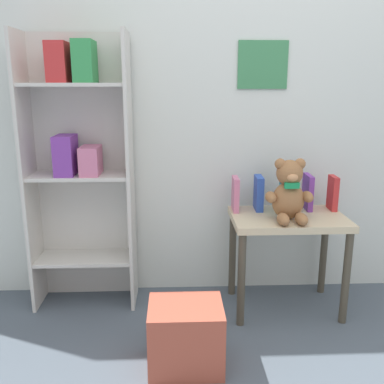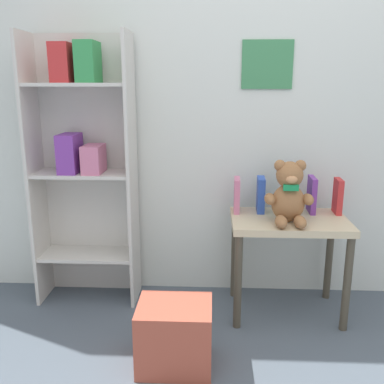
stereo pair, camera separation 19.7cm
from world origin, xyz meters
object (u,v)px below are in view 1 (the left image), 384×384
(display_table, at_px, (288,232))
(book_standing_blue, at_px, (259,193))
(teddy_bear, at_px, (289,192))
(bookshelf_side, at_px, (80,157))
(book_standing_teal, at_px, (285,191))
(book_standing_red, at_px, (333,193))
(book_standing_purple, at_px, (308,192))
(storage_bin, at_px, (186,336))
(book_standing_pink, at_px, (235,194))

(display_table, distance_m, book_standing_blue, 0.26)
(teddy_bear, bearing_deg, bookshelf_side, 168.82)
(book_standing_teal, relative_size, book_standing_red, 1.15)
(display_table, bearing_deg, bookshelf_side, 172.36)
(book_standing_blue, bearing_deg, book_standing_purple, 2.64)
(book_standing_teal, height_order, storage_bin, book_standing_teal)
(bookshelf_side, distance_m, book_standing_pink, 0.86)
(storage_bin, bearing_deg, teddy_bear, 38.09)
(book_standing_red, height_order, storage_bin, book_standing_red)
(bookshelf_side, height_order, book_standing_teal, bookshelf_side)
(display_table, distance_m, book_standing_red, 0.34)
(teddy_bear, relative_size, book_standing_teal, 1.46)
(bookshelf_side, xyz_separation_m, book_standing_purple, (1.24, -0.03, -0.20))
(book_standing_blue, bearing_deg, display_table, -39.59)
(book_standing_red, relative_size, storage_bin, 0.59)
(teddy_bear, height_order, book_standing_purple, teddy_bear)
(bookshelf_side, relative_size, book_standing_teal, 6.79)
(book_standing_teal, relative_size, book_standing_purple, 1.12)
(book_standing_teal, height_order, book_standing_purple, book_standing_teal)
(book_standing_red, bearing_deg, display_table, -156.75)
(book_standing_teal, distance_m, book_standing_red, 0.27)
(book_standing_pink, bearing_deg, display_table, -20.83)
(teddy_bear, xyz_separation_m, book_standing_pink, (-0.25, 0.18, -0.05))
(display_table, height_order, storage_bin, display_table)
(teddy_bear, bearing_deg, storage_bin, -141.91)
(book_standing_pink, bearing_deg, teddy_bear, -33.98)
(book_standing_purple, bearing_deg, book_standing_blue, -177.82)
(display_table, xyz_separation_m, teddy_bear, (-0.02, -0.07, 0.23))
(display_table, bearing_deg, book_standing_purple, 42.25)
(teddy_bear, height_order, book_standing_teal, teddy_bear)
(book_standing_blue, xyz_separation_m, book_standing_teal, (0.13, -0.02, 0.01))
(book_standing_red, bearing_deg, book_standing_purple, 174.63)
(book_standing_purple, height_order, storage_bin, book_standing_purple)
(bookshelf_side, xyz_separation_m, display_table, (1.11, -0.15, -0.39))
(display_table, bearing_deg, book_standing_teal, 90.00)
(book_standing_purple, height_order, book_standing_red, book_standing_purple)
(book_standing_blue, distance_m, book_standing_red, 0.40)
(book_standing_pink, relative_size, book_standing_purple, 0.95)
(bookshelf_side, xyz_separation_m, book_standing_teal, (1.11, -0.05, -0.19))
(display_table, height_order, teddy_bear, teddy_bear)
(book_standing_purple, bearing_deg, teddy_bear, -127.84)
(book_standing_red, bearing_deg, book_standing_teal, -177.13)
(storage_bin, bearing_deg, book_standing_blue, 55.06)
(book_standing_blue, bearing_deg, book_standing_pink, -174.24)
(book_standing_teal, bearing_deg, book_standing_purple, 6.52)
(book_standing_purple, bearing_deg, book_standing_teal, -168.93)
(bookshelf_side, bearing_deg, storage_bin, -49.29)
(book_standing_blue, distance_m, storage_bin, 0.89)
(book_standing_red, bearing_deg, book_standing_pink, -178.93)
(teddy_bear, distance_m, book_standing_purple, 0.25)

